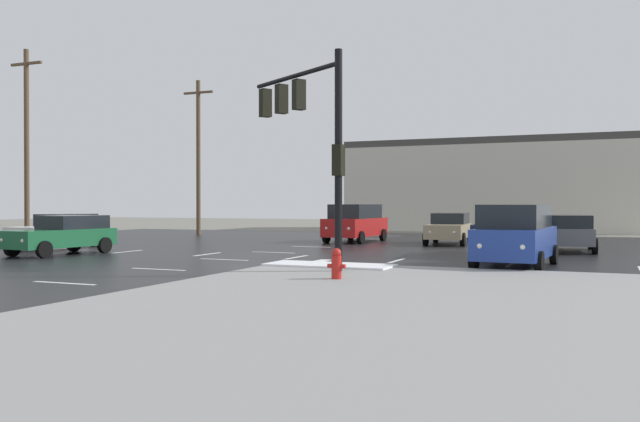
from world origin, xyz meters
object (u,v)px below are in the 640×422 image
Objects in this scene: fire_hydrant at (337,263)px; traffic_signal_mast at (310,125)px; utility_pole_distant at (198,155)px; sedan_grey at (571,232)px; sedan_green at (63,234)px; sedan_tan at (449,228)px; suv_navy at (504,229)px; sedan_white at (59,230)px; utility_pole_far at (27,141)px; suv_blue at (516,234)px; suv_red at (355,222)px.

traffic_signal_mast is at bearing 125.62° from fire_hydrant.
sedan_grey is at bearing -16.55° from utility_pole_distant.
sedan_tan is at bearing 140.47° from sedan_green.
traffic_signal_mast is 14.45m from sedan_grey.
suv_navy is (4.69, 8.43, -3.42)m from traffic_signal_mast.
sedan_white is 0.45× the size of utility_pole_distant.
utility_pole_distant is at bearing 61.82° from utility_pole_far.
utility_pole_far reaches higher than sedan_tan.
traffic_signal_mast is at bearing 84.17° from sedan_green.
sedan_white is (-19.85, -3.09, -0.24)m from suv_navy.
traffic_signal_mast is 25.16m from utility_pole_distant.
sedan_green is 1.00× the size of sedan_grey.
suv_blue is at bearing -34.74° from utility_pole_distant.
utility_pole_far reaches higher than suv_navy.
sedan_tan is (1.01, 15.48, -3.66)m from traffic_signal_mast.
suv_navy is (2.73, 11.17, 0.55)m from fire_hydrant.
sedan_grey is 1.02× the size of sedan_white.
utility_pole_far reaches higher than sedan_white.
sedan_grey is 6.89m from sedan_tan.
sedan_tan is at bearing 94.22° from suv_red.
sedan_green is (-11.95, 2.27, -3.66)m from traffic_signal_mast.
sedan_tan is 0.43× the size of utility_pole_far.
utility_pole_far reaches higher than sedan_green.
utility_pole_far is at bearing -68.74° from suv_red.
sedan_white is (-11.12, -10.01, -0.24)m from suv_red.
sedan_tan is (-6.00, 3.39, 0.00)m from sedan_grey.
traffic_signal_mast reaches higher than suv_red.
suv_red is at bearing -42.28° from traffic_signal_mast.
utility_pole_far is at bearing -98.51° from suv_blue.
traffic_signal_mast reaches higher than sedan_green.
suv_blue is at bearing 42.72° from suv_red.
sedan_grey is at bearing 106.27° from sedan_white.
utility_pole_far is at bearing 85.54° from suv_navy.
sedan_tan is 23.78m from utility_pole_far.
sedan_green and sedan_white have the same top height.
sedan_white is at bearing -128.82° from sedan_green.
suv_blue is 0.46× the size of utility_pole_far.
suv_navy is 4.82m from suv_blue.
sedan_white is at bearing -90.93° from suv_blue.
fire_hydrant is at bearing 158.59° from traffic_signal_mast.
utility_pole_distant reaches higher than suv_navy.
suv_navy is 11.14m from suv_red.
suv_navy is at bearing 76.27° from fire_hydrant.
fire_hydrant is 0.08× the size of utility_pole_distant.
fire_hydrant is at bearing 21.16° from suv_red.
suv_blue is 15.17m from suv_red.
utility_pole_far is (-22.53, -5.96, 4.73)m from sedan_tan.
sedan_green is at bearing -28.34° from suv_red.
sedan_tan is at bearing 25.47° from suv_navy.
fire_hydrant is at bearing -26.49° from suv_blue.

